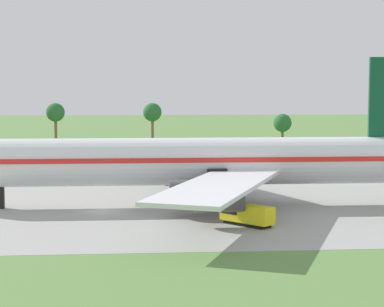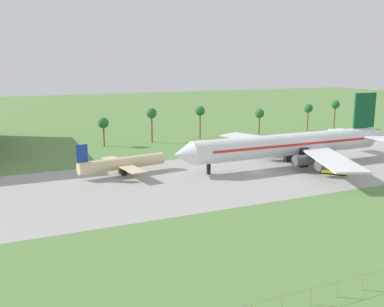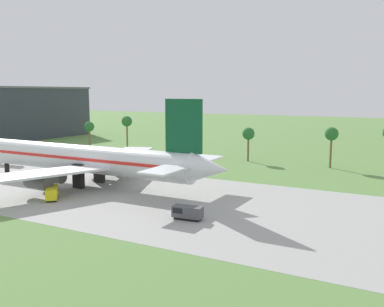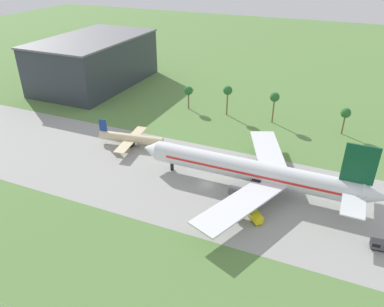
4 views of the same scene
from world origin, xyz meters
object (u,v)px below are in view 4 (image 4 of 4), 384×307
baggage_tug (253,214)px  terminal_building (95,61)px  regional_aircraft (131,138)px  fuel_truck (381,245)px  jet_airliner (256,172)px

baggage_tug → terminal_building: terminal_building is taller
baggage_tug → terminal_building: 123.58m
regional_aircraft → terminal_building: bearing=135.2°
fuel_truck → terminal_building: size_ratio=0.08×
jet_airliner → terminal_building: bearing=148.4°
regional_aircraft → baggage_tug: 53.32m
regional_aircraft → terminal_building: terminal_building is taller
baggage_tug → fuel_truck: 29.19m
regional_aircraft → terminal_building: size_ratio=0.37×
regional_aircraft → terminal_building: 72.43m
jet_airliner → baggage_tug: bearing=-75.8°
jet_airliner → fuel_truck: bearing=-20.5°
regional_aircraft → terminal_building: (-51.05, 50.67, 8.48)m
baggage_tug → terminal_building: bearing=144.1°
regional_aircraft → jet_airliner: bearing=-10.9°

